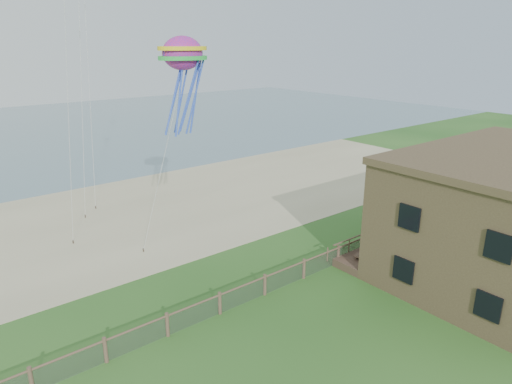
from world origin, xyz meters
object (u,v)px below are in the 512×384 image
chainlink_fence (265,286)px  picnic_table (364,258)px  octopus_kite (184,82)px  motel (512,219)px

chainlink_fence → picnic_table: size_ratio=19.91×
picnic_table → octopus_kite: (-8.24, 7.27, 10.82)m
motel → picnic_table: motel is taller
motel → picnic_table: bearing=133.2°
motel → picnic_table: (-5.63, 6.00, -3.12)m
picnic_table → octopus_kite: octopus_kite is taller
chainlink_fence → picnic_table: (7.37, -1.00, -0.17)m
motel → picnic_table: size_ratio=8.25×
chainlink_fence → octopus_kite: bearing=97.9°
octopus_kite → chainlink_fence: bearing=-77.0°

